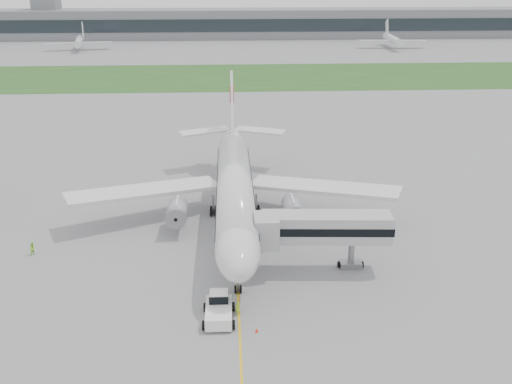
{
  "coord_description": "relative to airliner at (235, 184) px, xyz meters",
  "views": [
    {
      "loc": [
        -0.82,
        -70.87,
        34.57
      ],
      "look_at": [
        2.91,
        2.0,
        5.47
      ],
      "focal_mm": 40.0,
      "sensor_mm": 36.0,
      "label": 1
    }
  ],
  "objects": [
    {
      "name": "jet_bridge",
      "position": [
        9.62,
        -15.17,
        -0.07
      ],
      "size": [
        16.46,
        4.69,
        7.56
      ],
      "rotation": [
        0.0,
        0.0,
        -0.06
      ],
      "color": "#B0B1B3",
      "rests_on": "ground"
    },
    {
      "name": "distant_aircraft_left",
      "position": [
        -64.92,
        182.24,
        -5.66
      ],
      "size": [
        31.8,
        29.17,
        10.63
      ],
      "primitive_type": null,
      "rotation": [
        0.0,
        0.0,
        0.18
      ],
      "color": "silver",
      "rests_on": "ground"
    },
    {
      "name": "grass_strip",
      "position": [
        0.0,
        115.13,
        -5.65
      ],
      "size": [
        600.0,
        50.0,
        0.02
      ],
      "primitive_type": "cube",
      "color": "#21481B",
      "rests_on": "ground"
    },
    {
      "name": "ground_crew_near",
      "position": [
        -0.12,
        -24.31,
        -4.88
      ],
      "size": [
        0.66,
        0.55,
        1.56
      ],
      "primitive_type": "imported",
      "rotation": [
        0.0,
        0.0,
        3.49
      ],
      "color": "#A4D623",
      "rests_on": "ground"
    },
    {
      "name": "safety_cone_right",
      "position": [
        1.72,
        -27.44,
        -5.41
      ],
      "size": [
        0.36,
        0.36,
        0.49
      ],
      "primitive_type": "cone",
      "color": "#F9310D",
      "rests_on": "ground"
    },
    {
      "name": "pushback_tug",
      "position": [
        -2.11,
        -24.74,
        -4.5
      ],
      "size": [
        3.38,
        4.95,
        2.52
      ],
      "rotation": [
        0.0,
        0.0,
        -0.01
      ],
      "color": "white",
      "rests_on": "ground"
    },
    {
      "name": "ground",
      "position": [
        0.0,
        -4.87,
        -5.66
      ],
      "size": [
        600.0,
        600.0,
        0.0
      ],
      "primitive_type": "plane",
      "color": "gray",
      "rests_on": "ground"
    },
    {
      "name": "control_tower",
      "position": [
        -90.0,
        227.13,
        -5.66
      ],
      "size": [
        12.0,
        12.0,
        56.0
      ],
      "primitive_type": null,
      "color": "slate",
      "rests_on": "ground"
    },
    {
      "name": "terminal_building",
      "position": [
        0.0,
        225.0,
        1.34
      ],
      "size": [
        320.0,
        22.3,
        14.0
      ],
      "color": "slate",
      "rests_on": "ground"
    },
    {
      "name": "distant_aircraft_right",
      "position": [
        73.17,
        181.47,
        -5.66
      ],
      "size": [
        31.02,
        27.72,
        11.35
      ],
      "primitive_type": null,
      "rotation": [
        0.0,
        0.0,
        -0.05
      ],
      "color": "silver",
      "rests_on": "ground"
    },
    {
      "name": "safety_cone_left",
      "position": [
        -2.27,
        -25.59,
        -5.38
      ],
      "size": [
        0.4,
        0.4,
        0.56
      ],
      "primitive_type": "cone",
      "color": "#F9310D",
      "rests_on": "ground"
    },
    {
      "name": "apron_markings",
      "position": [
        0.0,
        -9.87,
        -5.66
      ],
      "size": [
        70.0,
        70.0,
        0.04
      ],
      "primitive_type": null,
      "color": "yellow",
      "rests_on": "ground"
    },
    {
      "name": "ground_crew_far",
      "position": [
        -26.01,
        -9.39,
        -4.8
      ],
      "size": [
        1.01,
        1.06,
        1.72
      ],
      "primitive_type": "imported",
      "rotation": [
        0.0,
        0.0,
        0.96
      ],
      "color": "#96EC27",
      "rests_on": "ground"
    },
    {
      "name": "airliner",
      "position": [
        0.0,
        0.0,
        0.0
      ],
      "size": [
        48.13,
        53.95,
        17.88
      ],
      "color": "silver",
      "rests_on": "ground"
    }
  ]
}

